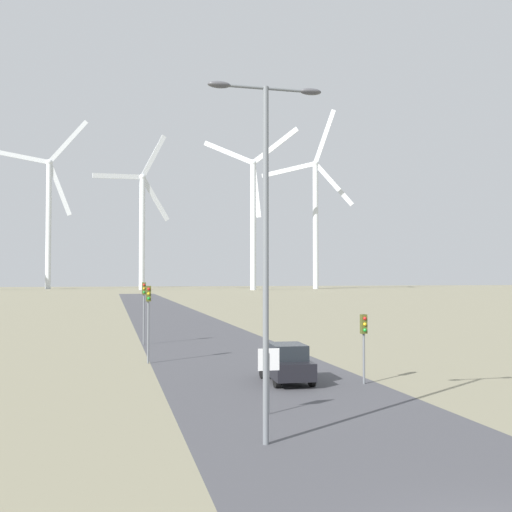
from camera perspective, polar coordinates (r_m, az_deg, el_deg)
name	(u,v)px	position (r m, az deg, el deg)	size (l,w,h in m)	color
road_surface	(188,329)	(58.10, -6.48, -6.90)	(10.00, 240.00, 0.01)	#47474C
streetlamp	(266,219)	(18.07, 0.93, 3.55)	(3.57, 0.32, 10.83)	slate
stop_sign_near	(269,368)	(22.15, 1.21, -10.64)	(0.81, 0.07, 2.38)	slate
traffic_light_post_near_left	(148,307)	(35.22, -10.21, -4.78)	(0.28, 0.34, 4.47)	slate
traffic_light_post_near_right	(364,333)	(28.57, 10.23, -7.21)	(0.28, 0.34, 3.23)	slate
traffic_light_post_mid_left	(144,299)	(44.99, -10.63, -4.07)	(0.28, 0.33, 4.58)	slate
car_approaching	(287,363)	(28.72, 2.94, -10.15)	(1.99, 4.18, 1.83)	black
wind_turbine_left	(49,210)	(258.01, -19.14, 4.12)	(37.94, 2.60, 69.94)	silver
wind_turbine_center	(142,220)	(234.68, -10.79, 3.43)	(29.33, 8.67, 60.84)	silver
wind_turbine_right	(253,211)	(224.98, -0.27, 4.29)	(33.34, 16.03, 60.74)	silver
wind_turbine_far_right	(316,211)	(247.54, 5.69, 4.28)	(34.05, 18.88, 73.66)	silver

